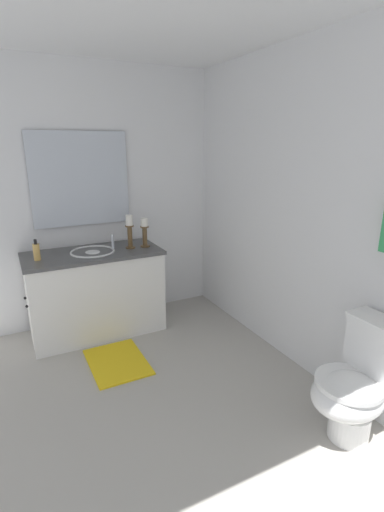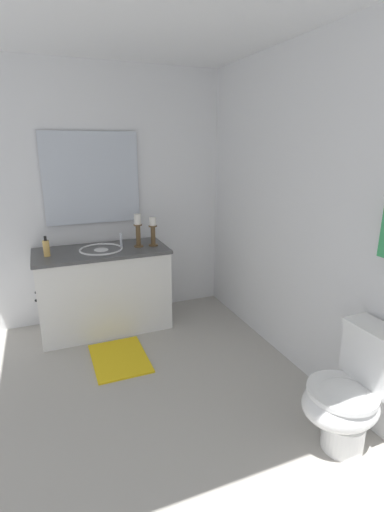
# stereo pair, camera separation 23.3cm
# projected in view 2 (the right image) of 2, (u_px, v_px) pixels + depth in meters

# --- Properties ---
(floor) EXTENTS (3.03, 2.75, 0.02)m
(floor) POSITION_uv_depth(u_px,v_px,m) (130.00, 403.00, 2.62)
(floor) COLOR #B2ADA3
(floor) RESTS_ON ground
(wall_back) EXTENTS (3.03, 0.04, 2.45)m
(wall_back) POSITION_uv_depth(u_px,v_px,m) (305.00, 215.00, 2.76)
(wall_back) COLOR white
(wall_back) RESTS_ON ground
(wall_left) EXTENTS (0.04, 2.75, 2.45)m
(wall_left) POSITION_uv_depth(u_px,v_px,m) (88.00, 198.00, 3.61)
(wall_left) COLOR white
(wall_left) RESTS_ON ground
(vanity_cabinet) EXTENTS (0.58, 1.22, 0.79)m
(vanity_cabinet) POSITION_uv_depth(u_px,v_px,m) (104.00, 289.00, 3.58)
(vanity_cabinet) COLOR white
(vanity_cabinet) RESTS_ON ground
(sink_basin) EXTENTS (0.40, 0.40, 0.24)m
(sink_basin) POSITION_uv_depth(u_px,v_px,m) (102.00, 254.00, 3.47)
(sink_basin) COLOR white
(sink_basin) RESTS_ON vanity_cabinet
(mirror) EXTENTS (0.02, 0.89, 0.85)m
(mirror) POSITION_uv_depth(u_px,v_px,m) (92.00, 178.00, 3.53)
(mirror) COLOR silver
(candle_holder_tall) EXTENTS (0.09, 0.09, 0.27)m
(candle_holder_tall) POSITION_uv_depth(u_px,v_px,m) (153.00, 231.00, 3.56)
(candle_holder_tall) COLOR brown
(candle_holder_tall) RESTS_ON vanity_cabinet
(candle_holder_short) EXTENTS (0.09, 0.09, 0.31)m
(candle_holder_short) POSITION_uv_depth(u_px,v_px,m) (138.00, 229.00, 3.52)
(candle_holder_short) COLOR brown
(candle_holder_short) RESTS_ON vanity_cabinet
(soap_bottle) EXTENTS (0.06, 0.06, 0.18)m
(soap_bottle) POSITION_uv_depth(u_px,v_px,m) (46.00, 248.00, 3.24)
(soap_bottle) COLOR #E5B259
(soap_bottle) RESTS_ON vanity_cabinet
(toilet) EXTENTS (0.39, 0.54, 0.75)m
(toilet) POSITION_uv_depth(u_px,v_px,m) (351.00, 394.00, 2.13)
(toilet) COLOR white
(toilet) RESTS_ON ground
(bath_mat) EXTENTS (0.60, 0.44, 0.02)m
(bath_mat) POSITION_uv_depth(u_px,v_px,m) (120.00, 358.00, 3.13)
(bath_mat) COLOR yellow
(bath_mat) RESTS_ON ground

